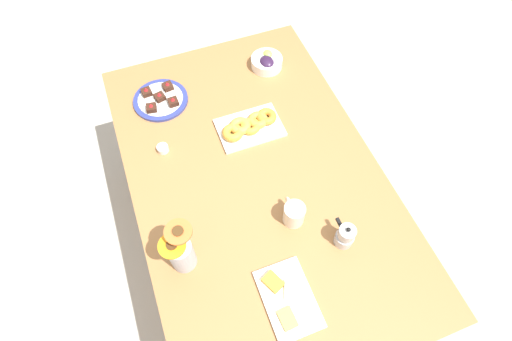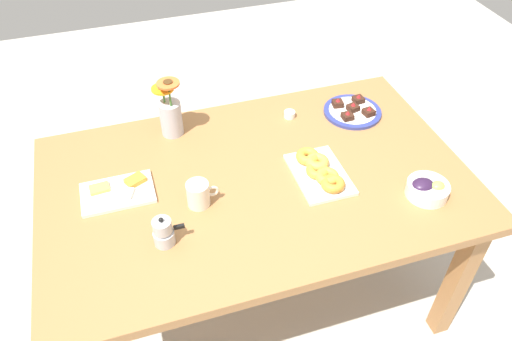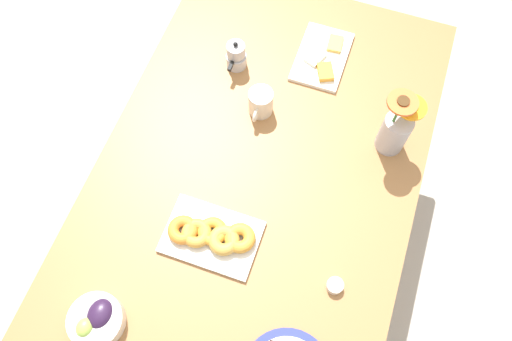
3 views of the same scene
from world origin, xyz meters
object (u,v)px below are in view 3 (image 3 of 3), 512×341
object	(u,v)px
dining_table	(256,186)
jam_cup_honey	(335,285)
grape_bowl	(97,320)
cheese_platter	(323,57)
moka_pot	(236,56)
coffee_mug	(261,102)
croissant_platter	(212,235)
flower_vase	(395,130)

from	to	relation	value
dining_table	jam_cup_honey	distance (m)	0.43
dining_table	grape_bowl	size ratio (longest dim) A/B	10.53
cheese_platter	moka_pot	bearing A→B (deg)	-66.32
cheese_platter	moka_pot	size ratio (longest dim) A/B	2.18
cheese_platter	coffee_mug	bearing A→B (deg)	-27.21
cheese_platter	croissant_platter	bearing A→B (deg)	-10.09
cheese_platter	grape_bowl	bearing A→B (deg)	-17.83
croissant_platter	moka_pot	distance (m)	0.63
grape_bowl	croissant_platter	distance (m)	0.39
dining_table	flower_vase	size ratio (longest dim) A/B	6.13
dining_table	moka_pot	distance (m)	0.45
croissant_platter	cheese_platter	bearing A→B (deg)	169.91
grape_bowl	jam_cup_honey	size ratio (longest dim) A/B	3.17
grape_bowl	flower_vase	world-z (taller)	flower_vase
cheese_platter	flower_vase	distance (m)	0.40
coffee_mug	grape_bowl	xyz separation A→B (m)	(0.79, -0.20, -0.02)
dining_table	coffee_mug	distance (m)	0.28
coffee_mug	flower_vase	size ratio (longest dim) A/B	0.44
moka_pot	flower_vase	bearing A→B (deg)	76.97
grape_bowl	flower_vase	xyz separation A→B (m)	(-0.81, 0.64, 0.06)
flower_vase	croissant_platter	bearing A→B (deg)	-41.52
coffee_mug	croissant_platter	size ratio (longest dim) A/B	0.41
coffee_mug	croissant_platter	bearing A→B (deg)	0.94
jam_cup_honey	moka_pot	world-z (taller)	moka_pot
coffee_mug	flower_vase	bearing A→B (deg)	91.99
cheese_platter	croissant_platter	size ratio (longest dim) A/B	0.92
cheese_platter	jam_cup_honey	size ratio (longest dim) A/B	5.42
cheese_platter	flower_vase	bearing A→B (deg)	49.28
croissant_platter	jam_cup_honey	distance (m)	0.38
grape_bowl	jam_cup_honey	world-z (taller)	grape_bowl
jam_cup_honey	coffee_mug	bearing A→B (deg)	-141.34
cheese_platter	croissant_platter	distance (m)	0.75
dining_table	grape_bowl	distance (m)	0.63
croissant_platter	jam_cup_honey	bearing A→B (deg)	86.79
croissant_platter	flower_vase	bearing A→B (deg)	138.48
flower_vase	grape_bowl	bearing A→B (deg)	-38.21
moka_pot	coffee_mug	bearing A→B (deg)	43.24
grape_bowl	jam_cup_honey	xyz separation A→B (m)	(-0.31, 0.59, -0.01)
flower_vase	moka_pot	world-z (taller)	flower_vase
jam_cup_honey	croissant_platter	bearing A→B (deg)	-93.21
cheese_platter	flower_vase	size ratio (longest dim) A/B	1.00
jam_cup_honey	flower_vase	xyz separation A→B (m)	(-0.50, 0.04, 0.08)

